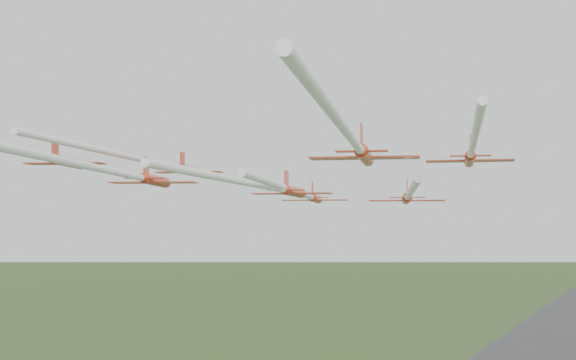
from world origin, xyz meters
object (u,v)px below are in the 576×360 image
at_px(jet_lead, 303,194).
at_px(jet_row4_right, 356,144).
at_px(jet_row2_right, 408,196).
at_px(jet_row3_right, 472,151).
at_px(jet_row2_left, 162,164).
at_px(jet_row3_mid, 271,187).
at_px(jet_row3_left, 22,153).
at_px(jet_row4_left, 82,165).

xyz_separation_m(jet_lead, jet_row4_right, (17.62, -30.10, 2.35)).
xyz_separation_m(jet_row2_right, jet_row3_right, (8.81, -10.52, 3.40)).
distance_m(jet_row2_left, jet_row3_mid, 17.85).
bearing_deg(jet_row3_right, jet_row4_right, -124.62).
xyz_separation_m(jet_lead, jet_row3_left, (-15.93, -28.70, 3.14)).
relative_size(jet_row3_mid, jet_row4_left, 0.69).
xyz_separation_m(jet_row3_left, jet_row3_right, (39.06, 12.66, -0.32)).
bearing_deg(jet_row3_left, jet_row3_mid, -0.21).
height_order(jet_lead, jet_row3_right, jet_row3_right).
relative_size(jet_row2_left, jet_row4_left, 0.72).
height_order(jet_lead, jet_row3_mid, jet_lead).
xyz_separation_m(jet_row3_left, jet_row3_mid, (22.20, 7.50, -3.38)).
relative_size(jet_row3_mid, jet_row4_right, 0.91).
bearing_deg(jet_row4_left, jet_row4_right, 22.73).
bearing_deg(jet_row2_left, jet_row4_left, -80.21).
bearing_deg(jet_row3_left, jet_row4_right, -21.26).
distance_m(jet_row4_left, jet_row4_right, 19.70).
xyz_separation_m(jet_row2_left, jet_row4_left, (13.17, -28.80, -2.50)).
relative_size(jet_row3_left, jet_row4_right, 0.99).
relative_size(jet_row4_left, jet_row4_right, 1.32).
bearing_deg(jet_row2_right, jet_row3_left, -160.24).
bearing_deg(jet_row2_right, jet_lead, 141.22).
bearing_deg(jet_row3_left, jet_lead, 42.10).
distance_m(jet_row2_left, jet_row3_right, 33.16).
relative_size(jet_row3_left, jet_row4_left, 0.75).
height_order(jet_row2_left, jet_row4_left, jet_row2_left).
relative_size(jet_row2_left, jet_row3_right, 1.06).
bearing_deg(jet_row3_mid, jet_row3_right, 4.61).
bearing_deg(jet_row3_right, jet_row4_left, -139.38).
xyz_separation_m(jet_row3_right, jet_row4_right, (-5.51, -14.06, -0.47)).
xyz_separation_m(jet_lead, jet_row3_mid, (6.27, -21.20, -0.24)).
bearing_deg(jet_row2_left, jet_lead, 40.71).
bearing_deg(jet_row4_right, jet_row3_right, 52.75).
bearing_deg(jet_row4_left, jet_row2_right, 53.81).
distance_m(jet_row2_right, jet_row4_right, 24.98).
relative_size(jet_lead, jet_row3_mid, 1.32).
height_order(jet_row2_right, jet_row3_left, jet_row3_left).
bearing_deg(jet_row2_right, jet_row2_left, -177.35).
bearing_deg(jet_row3_right, jet_row3_mid, -176.19).
relative_size(jet_row2_left, jet_row2_right, 1.03).
bearing_deg(jet_row3_right, jet_row2_left, 164.19).
bearing_deg(jet_row2_right, jet_row4_left, -124.13).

